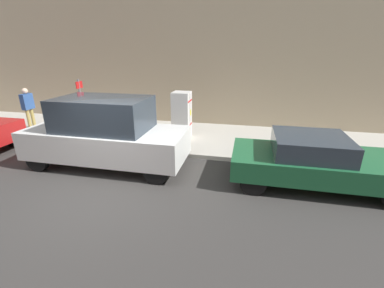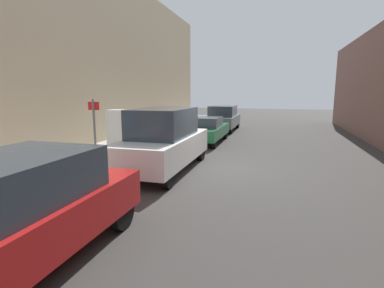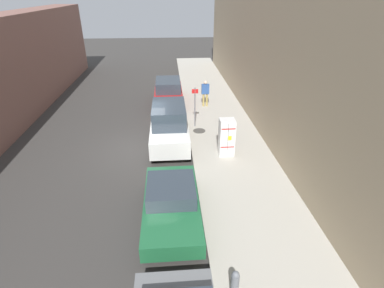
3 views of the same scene
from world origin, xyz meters
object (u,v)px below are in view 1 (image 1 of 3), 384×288
object	(u,v)px
parked_van_white	(106,133)
street_sign_post	(82,108)
discarded_refrigerator	(182,115)
pedestrian_walking_far	(28,105)
trash_bag	(146,126)
parked_sedan_green	(314,160)

from	to	relation	value
parked_van_white	street_sign_post	bearing A→B (deg)	-130.30
discarded_refrigerator	street_sign_post	xyz separation A→B (m)	(1.22, -3.45, 0.41)
pedestrian_walking_far	parked_van_white	world-z (taller)	parked_van_white
trash_bag	pedestrian_walking_far	bearing A→B (deg)	-83.33
pedestrian_walking_far	street_sign_post	bearing A→B (deg)	132.56
discarded_refrigerator	parked_van_white	world-z (taller)	parked_van_white
parked_sedan_green	discarded_refrigerator	bearing A→B (deg)	-122.30
discarded_refrigerator	trash_bag	size ratio (longest dim) A/B	3.51
street_sign_post	trash_bag	distance (m)	2.61
discarded_refrigerator	pedestrian_walking_far	bearing A→B (deg)	-88.16
trash_bag	pedestrian_walking_far	world-z (taller)	pedestrian_walking_far
parked_van_white	parked_sedan_green	distance (m)	6.00
trash_bag	parked_van_white	distance (m)	3.17
street_sign_post	trash_bag	size ratio (longest dim) A/B	4.52
discarded_refrigerator	parked_van_white	bearing A→B (deg)	-31.82
discarded_refrigerator	street_sign_post	bearing A→B (deg)	-70.55
street_sign_post	parked_van_white	distance (m)	2.35
discarded_refrigerator	parked_van_white	xyz separation A→B (m)	(2.72, -1.69, 0.01)
discarded_refrigerator	pedestrian_walking_far	distance (m)	6.81
street_sign_post	parked_sedan_green	xyz separation A→B (m)	(1.50, 7.75, -0.74)
pedestrian_walking_far	parked_sedan_green	distance (m)	11.39
trash_bag	pedestrian_walking_far	xyz separation A→B (m)	(0.60, -5.13, 0.79)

